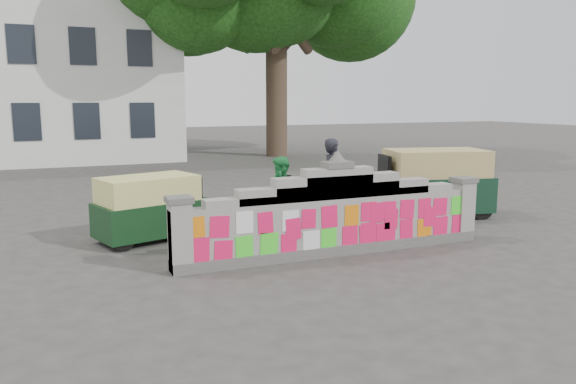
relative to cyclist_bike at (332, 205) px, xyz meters
name	(u,v)px	position (x,y,z in m)	size (l,w,h in m)	color
ground	(336,254)	(-0.92, -1.96, -0.54)	(100.00, 100.00, 0.00)	#383533
parapet_wall	(337,216)	(-0.92, -1.96, 0.21)	(6.48, 0.44, 2.01)	#4C4C49
building	(0,77)	(-7.92, 20.03, 3.47)	(16.00, 10.00, 8.90)	silver
cyclist_bike	(332,205)	(0.00, 0.00, 0.00)	(0.72, 2.06, 1.08)	black
cyclist_rider	(332,189)	(0.00, 0.00, 0.38)	(0.67, 0.44, 1.84)	black
pedestrian	(282,195)	(-1.24, 0.05, 0.32)	(0.83, 0.65, 1.72)	green
rickshaw_left	(151,207)	(-4.00, 0.56, 0.17)	(2.55, 1.71, 1.37)	black
rickshaw_right	(432,182)	(2.99, 0.24, 0.34)	(3.17, 1.99, 1.70)	black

